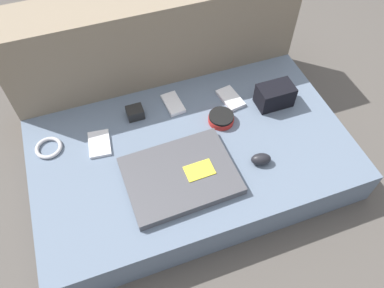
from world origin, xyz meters
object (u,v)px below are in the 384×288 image
(phone_silver, at_px, (230,98))
(charger_brick, at_px, (135,113))
(laptop, at_px, (180,176))
(camera_pouch, at_px, (275,95))
(computer_mouse, at_px, (261,159))
(phone_small, at_px, (172,104))
(phone_black, at_px, (99,144))
(speaker_puck, at_px, (221,118))

(phone_silver, height_order, charger_brick, charger_brick)
(laptop, relative_size, camera_pouch, 2.73)
(computer_mouse, distance_m, phone_small, 0.39)
(phone_black, relative_size, camera_pouch, 0.90)
(phone_black, bearing_deg, laptop, -38.96)
(speaker_puck, height_order, charger_brick, charger_brick)
(speaker_puck, xyz_separation_m, charger_brick, (-0.28, 0.12, 0.00))
(speaker_puck, bearing_deg, computer_mouse, -75.46)
(camera_pouch, bearing_deg, phone_silver, 153.61)
(phone_small, bearing_deg, phone_silver, -16.76)
(phone_silver, xyz_separation_m, phone_small, (-0.21, 0.05, 0.00))
(phone_small, relative_size, charger_brick, 1.90)
(phone_small, bearing_deg, speaker_puck, -47.69)
(charger_brick, bearing_deg, computer_mouse, -44.91)
(phone_black, bearing_deg, camera_pouch, 3.92)
(camera_pouch, bearing_deg, laptop, -155.83)
(camera_pouch, bearing_deg, charger_brick, 167.52)
(camera_pouch, bearing_deg, phone_black, 177.62)
(phone_small, distance_m, charger_brick, 0.14)
(computer_mouse, height_order, phone_black, computer_mouse)
(phone_small, bearing_deg, camera_pouch, -22.73)
(laptop, distance_m, phone_small, 0.31)
(phone_black, height_order, phone_small, phone_small)
(phone_silver, bearing_deg, phone_small, 158.88)
(laptop, xyz_separation_m, phone_silver, (0.28, 0.26, -0.01))
(phone_small, xyz_separation_m, camera_pouch, (0.35, -0.12, 0.03))
(computer_mouse, bearing_deg, phone_silver, 100.67)
(speaker_puck, relative_size, phone_silver, 0.76)
(phone_small, bearing_deg, laptop, -107.56)
(computer_mouse, bearing_deg, speaker_puck, 118.91)
(laptop, bearing_deg, camera_pouch, 22.45)
(phone_silver, relative_size, phone_small, 1.08)
(phone_black, bearing_deg, charger_brick, 35.53)
(speaker_puck, bearing_deg, phone_silver, 49.67)
(computer_mouse, height_order, camera_pouch, camera_pouch)
(phone_silver, bearing_deg, camera_pouch, -35.39)
(speaker_puck, distance_m, camera_pouch, 0.22)
(camera_pouch, distance_m, charger_brick, 0.51)
(phone_silver, relative_size, phone_black, 1.04)
(computer_mouse, xyz_separation_m, phone_small, (-0.19, 0.34, -0.01))
(speaker_puck, relative_size, phone_small, 0.82)
(phone_silver, bearing_deg, laptop, -146.41)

